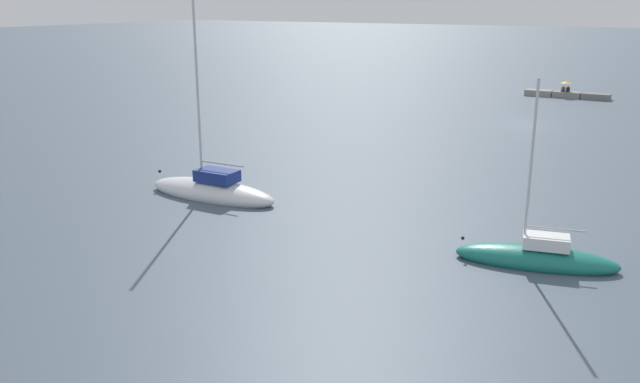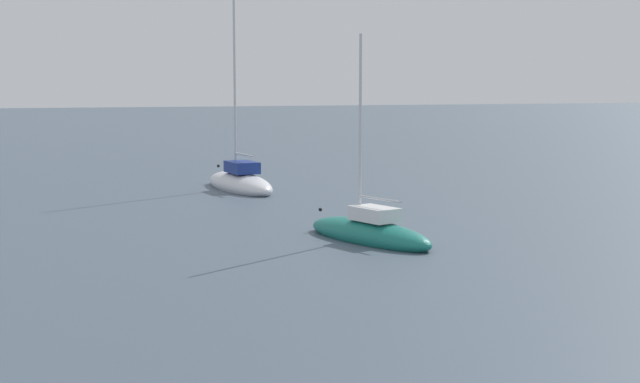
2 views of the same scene
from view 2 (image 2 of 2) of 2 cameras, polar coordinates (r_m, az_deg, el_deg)
sailboat_white_near at (r=52.53m, az=-5.26°, el=0.59°), size 8.67×2.62×12.26m
sailboat_teal_far at (r=34.77m, az=3.22°, el=-2.69°), size 7.25×3.47×8.53m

